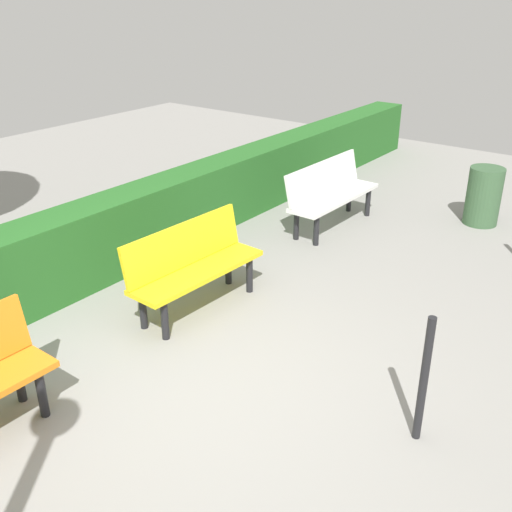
# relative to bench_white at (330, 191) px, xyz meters

# --- Properties ---
(ground_plane) EXTENTS (17.82, 17.82, 0.00)m
(ground_plane) POSITION_rel_bench_white_xyz_m (3.77, 0.92, -0.48)
(ground_plane) COLOR gray
(bench_white) EXTENTS (1.62, 0.51, 0.86)m
(bench_white) POSITION_rel_bench_white_xyz_m (0.00, 0.00, 0.00)
(bench_white) COLOR white
(bench_white) RESTS_ON ground_plane
(bench_yellow) EXTENTS (1.52, 0.53, 0.86)m
(bench_yellow) POSITION_rel_bench_white_xyz_m (2.72, 0.04, -0.00)
(bench_yellow) COLOR yellow
(bench_yellow) RESTS_ON ground_plane
(hedge_row) EXTENTS (13.82, 0.51, 0.86)m
(hedge_row) POSITION_rel_bench_white_xyz_m (2.59, -1.24, -0.05)
(hedge_row) COLOR #266023
(hedge_row) RESTS_ON ground_plane
(railing_post_mid) EXTENTS (0.06, 0.06, 1.00)m
(railing_post_mid) POSITION_rel_bench_white_xyz_m (3.18, 2.62, 0.02)
(railing_post_mid) COLOR black
(railing_post_mid) RESTS_ON ground_plane
(trash_bin) EXTENTS (0.45, 0.45, 0.78)m
(trash_bin) POSITION_rel_bench_white_xyz_m (-1.30, 1.60, -0.09)
(trash_bin) COLOR #385938
(trash_bin) RESTS_ON ground_plane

